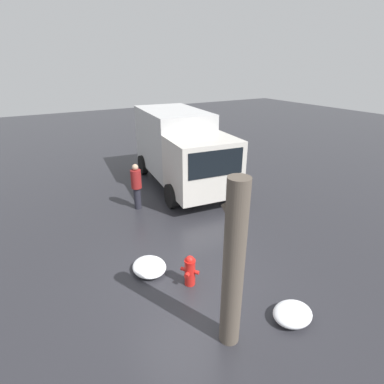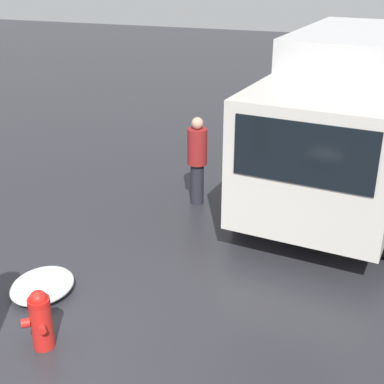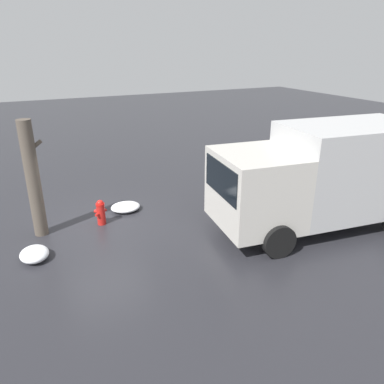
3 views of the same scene
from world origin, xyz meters
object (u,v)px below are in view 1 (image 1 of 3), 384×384
(tree_trunk, at_px, (233,267))
(delivery_truck, at_px, (180,147))
(fire_hydrant, at_px, (190,270))
(pedestrian, at_px, (136,185))

(tree_trunk, relative_size, delivery_truck, 0.53)
(fire_hydrant, relative_size, tree_trunk, 0.24)
(fire_hydrant, xyz_separation_m, tree_trunk, (-1.74, 0.11, 1.28))
(tree_trunk, bearing_deg, delivery_truck, -21.56)
(fire_hydrant, bearing_deg, pedestrian, -133.27)
(fire_hydrant, xyz_separation_m, delivery_truck, (5.93, -2.91, 1.24))
(pedestrian, bearing_deg, tree_trunk, -152.78)
(pedestrian, bearing_deg, fire_hydrant, -153.08)
(delivery_truck, height_order, pedestrian, delivery_truck)
(delivery_truck, bearing_deg, fire_hydrant, 70.25)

